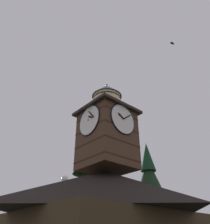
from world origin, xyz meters
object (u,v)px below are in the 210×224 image
object	(u,v)px
clock_tower	(107,130)
flying_bird_high	(172,43)
building_main	(104,218)
pine_tree_aside	(152,209)
pine_tree_behind	(88,198)
moon	(65,179)

from	to	relation	value
clock_tower	flying_bird_high	distance (m)	12.63
building_main	clock_tower	size ratio (longest dim) A/B	1.51
flying_bird_high	pine_tree_aside	bearing A→B (deg)	-113.96
clock_tower	pine_tree_behind	bearing A→B (deg)	-109.81
pine_tree_behind	moon	bearing A→B (deg)	-116.16
building_main	flying_bird_high	xyz separation A→B (m)	(-5.26, 5.32, 17.56)
clock_tower	building_main	bearing A→B (deg)	-75.48
pine_tree_behind	flying_bird_high	distance (m)	18.63
building_main	pine_tree_aside	bearing A→B (deg)	-165.31
building_main	pine_tree_behind	xyz separation A→B (m)	(-1.82, -4.60, 2.17)
pine_tree_behind	moon	size ratio (longest dim) A/B	8.35
moon	flying_bird_high	world-z (taller)	flying_bird_high
clock_tower	moon	xyz separation A→B (m)	(-13.50, -28.78, 2.96)
pine_tree_aside	moon	xyz separation A→B (m)	(-4.94, -26.25, 8.63)
building_main	pine_tree_behind	size ratio (longest dim) A/B	1.03
building_main	flying_bird_high	distance (m)	19.09
clock_tower	moon	distance (m)	31.93
building_main	pine_tree_behind	world-z (taller)	pine_tree_behind
pine_tree_behind	clock_tower	bearing A→B (deg)	70.19
moon	flying_bird_high	size ratio (longest dim) A/B	2.93
flying_bird_high	moon	bearing A→B (deg)	-103.80
building_main	pine_tree_behind	bearing A→B (deg)	-111.60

